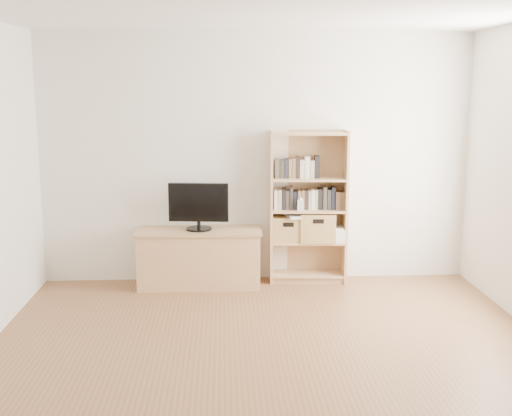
{
  "coord_description": "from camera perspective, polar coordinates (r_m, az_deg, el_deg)",
  "views": [
    {
      "loc": [
        -0.35,
        -4.19,
        2.06
      ],
      "look_at": [
        -0.04,
        1.9,
        0.89
      ],
      "focal_mm": 45.0,
      "sensor_mm": 36.0,
      "label": 1
    }
  ],
  "objects": [
    {
      "name": "baby_monitor",
      "position": [
        6.62,
        3.98,
        0.24
      ],
      "size": [
        0.07,
        0.05,
        0.11
      ],
      "primitive_type": "cube",
      "rotation": [
        0.0,
        0.0,
        -0.22
      ],
      "color": "white",
      "rests_on": "bookshelf"
    },
    {
      "name": "bookshelf",
      "position": [
        6.72,
        4.68,
        0.05
      ],
      "size": [
        0.82,
        0.33,
        1.6
      ],
      "primitive_type": "cube",
      "rotation": [
        0.0,
        0.0,
        -0.06
      ],
      "color": "tan",
      "rests_on": "floor"
    },
    {
      "name": "back_wall",
      "position": [
        6.74,
        0.05,
        4.41
      ],
      "size": [
        4.5,
        0.02,
        2.6
      ],
      "primitive_type": "cube",
      "color": "silver",
      "rests_on": "floor"
    },
    {
      "name": "books_row_mid",
      "position": [
        6.73,
        4.68,
        0.78
      ],
      "size": [
        0.77,
        0.22,
        0.2
      ],
      "primitive_type": "cube",
      "rotation": [
        0.0,
        0.0,
        -0.1
      ],
      "color": "silver",
      "rests_on": "bookshelf"
    },
    {
      "name": "front_wall",
      "position": [
        1.88,
        8.28,
        -13.1
      ],
      "size": [
        4.5,
        0.02,
        2.6
      ],
      "primitive_type": "cube",
      "color": "silver",
      "rests_on": "floor"
    },
    {
      "name": "magazine_stack",
      "position": [
        6.81,
        6.97,
        -2.36
      ],
      "size": [
        0.21,
        0.29,
        0.13
      ],
      "primitive_type": "cube",
      "rotation": [
        0.0,
        0.0,
        -0.03
      ],
      "color": "silver",
      "rests_on": "bookshelf"
    },
    {
      "name": "television",
      "position": [
        6.57,
        -5.13,
        0.12
      ],
      "size": [
        0.61,
        0.12,
        0.48
      ],
      "primitive_type": "cube",
      "rotation": [
        0.0,
        0.0,
        -0.11
      ],
      "color": "black",
      "rests_on": "tv_stand"
    },
    {
      "name": "basket_left",
      "position": [
        6.75,
        2.85,
        -1.83
      ],
      "size": [
        0.33,
        0.28,
        0.26
      ],
      "primitive_type": "cube",
      "rotation": [
        0.0,
        0.0,
        -0.06
      ],
      "color": "tan",
      "rests_on": "bookshelf"
    },
    {
      "name": "books_row_upper",
      "position": [
        6.67,
        3.2,
        3.51
      ],
      "size": [
        0.37,
        0.17,
        0.19
      ],
      "primitive_type": "cube",
      "rotation": [
        0.0,
        0.0,
        -0.1
      ],
      "color": "silver",
      "rests_on": "bookshelf"
    },
    {
      "name": "tv_stand",
      "position": [
        6.7,
        -5.05,
        -4.52
      ],
      "size": [
        1.25,
        0.48,
        0.57
      ],
      "primitive_type": "cube",
      "rotation": [
        0.0,
        0.0,
        -0.01
      ],
      "color": "tan",
      "rests_on": "floor"
    },
    {
      "name": "basket_right",
      "position": [
        6.77,
        5.49,
        -1.67
      ],
      "size": [
        0.39,
        0.33,
        0.3
      ],
      "primitive_type": "cube",
      "rotation": [
        0.0,
        0.0,
        -0.08
      ],
      "color": "tan",
      "rests_on": "bookshelf"
    },
    {
      "name": "floor",
      "position": [
        4.68,
        1.72,
        -15.24
      ],
      "size": [
        4.5,
        5.0,
        0.01
      ],
      "primitive_type": "cube",
      "color": "brown",
      "rests_on": "ground"
    },
    {
      "name": "laptop",
      "position": [
        6.72,
        4.25,
        -0.65
      ],
      "size": [
        0.4,
        0.31,
        0.03
      ],
      "primitive_type": "cube",
      "rotation": [
        0.0,
        0.0,
        0.2
      ],
      "color": "silver",
      "rests_on": "basket_left"
    }
  ]
}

